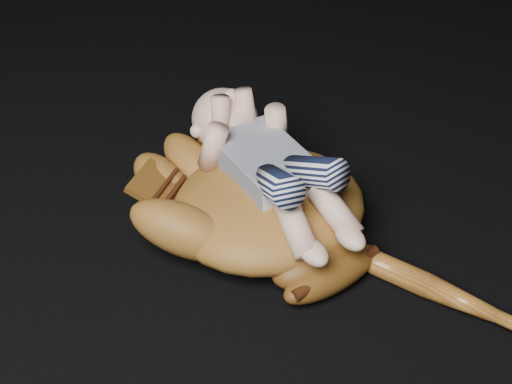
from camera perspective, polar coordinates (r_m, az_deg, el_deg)
The scene contains 3 objects.
baseball_glove at distance 1.23m, azimuth 0.86°, elevation -0.51°, with size 0.39×0.45×0.14m, color brown, non-canonical shape.
newborn_baby at distance 1.20m, azimuth 1.42°, elevation 1.98°, with size 0.18×0.40×0.16m, color beige, non-canonical shape.
baseball_bat at distance 1.18m, azimuth 13.40°, elevation -7.10°, with size 0.04×0.41×0.04m, color brown, non-canonical shape.
Camera 1 is at (-0.45, -0.68, 0.84)m, focal length 55.00 mm.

